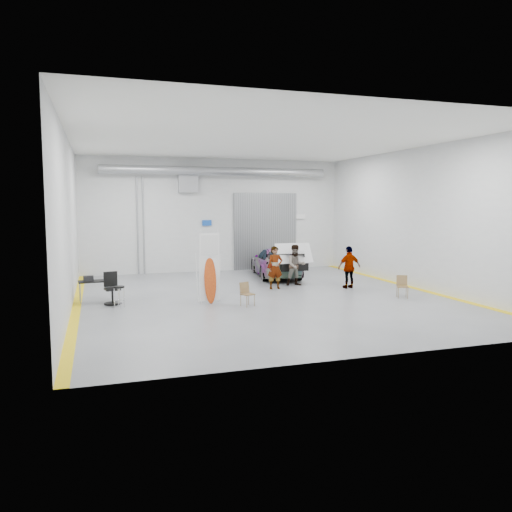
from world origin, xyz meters
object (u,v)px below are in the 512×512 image
object	(u,v)px
work_table	(94,281)
folding_chair_far	(402,291)
person_c	(349,267)
shop_stool	(119,297)
folding_chair_near	(247,299)
office_chair	(112,290)
person_b	(296,265)
surfboard_display	(209,273)
sedan_car	(276,262)
person_a	(275,268)

from	to	relation	value
work_table	folding_chair_far	bearing A→B (deg)	-14.15
person_c	shop_stool	distance (m)	9.68
folding_chair_far	work_table	bearing A→B (deg)	-169.24
folding_chair_near	office_chair	distance (m)	4.90
person_b	office_chair	distance (m)	8.09
surfboard_display	office_chair	distance (m)	3.55
person_b	person_c	world-z (taller)	person_b
folding_chair_far	shop_stool	bearing A→B (deg)	-162.56
shop_stool	folding_chair_far	bearing A→B (deg)	-7.47
person_c	folding_chair_far	bearing A→B (deg)	106.43
sedan_car	person_c	distance (m)	4.56
person_a	shop_stool	xyz separation A→B (m)	(-6.50, -2.03, -0.53)
person_c	work_table	world-z (taller)	person_c
surfboard_display	shop_stool	size ratio (longest dim) A/B	3.54
shop_stool	office_chair	world-z (taller)	office_chair
person_c	folding_chair_near	world-z (taller)	person_c
work_table	folding_chair_near	bearing A→B (deg)	-26.20
surfboard_display	office_chair	size ratio (longest dim) A/B	2.36
work_table	person_a	bearing A→B (deg)	4.34
sedan_car	shop_stool	distance (m)	9.46
person_c	work_table	size ratio (longest dim) A/B	1.42
person_c	folding_chair_far	size ratio (longest dim) A/B	2.12
person_a	shop_stool	distance (m)	6.84
person_b	person_c	size ratio (longest dim) A/B	1.00
person_b	person_c	bearing A→B (deg)	-31.97
person_a	shop_stool	size ratio (longest dim) A/B	2.38
sedan_car	folding_chair_near	distance (m)	7.33
person_a	person_c	world-z (taller)	person_a
person_c	work_table	xyz separation A→B (m)	(-10.41, 0.26, -0.13)
sedan_car	person_c	world-z (taller)	person_c
person_b	shop_stool	size ratio (longest dim) A/B	2.37
work_table	office_chair	bearing A→B (deg)	-49.79
person_b	work_table	world-z (taller)	person_b
folding_chair_far	shop_stool	world-z (taller)	folding_chair_far
person_b	shop_stool	xyz separation A→B (m)	(-7.67, -2.56, -0.53)
person_a	shop_stool	world-z (taller)	person_a
person_b	surfboard_display	size ratio (longest dim) A/B	0.67
surfboard_display	folding_chair_near	size ratio (longest dim) A/B	3.22
surfboard_display	work_table	xyz separation A→B (m)	(-4.00, 1.65, -0.32)
folding_chair_near	person_b	bearing A→B (deg)	25.64
surfboard_display	work_table	distance (m)	4.34
sedan_car	surfboard_display	size ratio (longest dim) A/B	1.83
sedan_car	person_a	distance (m)	3.59
person_a	folding_chair_far	size ratio (longest dim) A/B	2.13
surfboard_display	folding_chair_near	distance (m)	1.69
person_a	work_table	size ratio (longest dim) A/B	1.43
shop_stool	surfboard_display	bearing A→B (deg)	-3.16
work_table	office_chair	distance (m)	1.01
person_c	office_chair	distance (m)	9.81
office_chair	folding_chair_far	bearing A→B (deg)	-22.37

